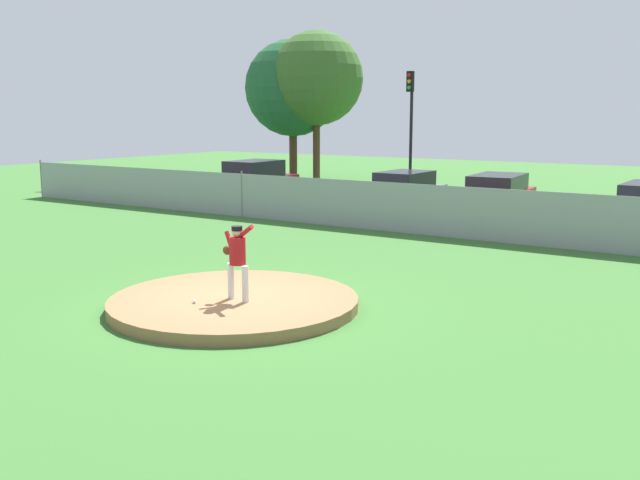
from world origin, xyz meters
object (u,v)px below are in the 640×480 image
(baseball, at_px, (194,301))
(parked_car_burgundy, at_px, (254,182))
(parked_car_slate, at_px, (404,193))
(pitcher_youth, at_px, (237,255))
(traffic_light_near, at_px, (411,113))
(parked_car_red, at_px, (497,199))

(baseball, bearing_deg, parked_car_burgundy, 124.59)
(parked_car_slate, bearing_deg, pitcher_youth, -76.04)
(baseball, height_order, traffic_light_near, traffic_light_near)
(parked_car_burgundy, height_order, traffic_light_near, traffic_light_near)
(parked_car_slate, height_order, parked_car_red, parked_car_red)
(baseball, bearing_deg, parked_car_red, 87.03)
(traffic_light_near, bearing_deg, parked_car_slate, -66.10)
(pitcher_youth, height_order, parked_car_slate, pitcher_youth)
(baseball, distance_m, parked_car_red, 14.85)
(parked_car_burgundy, distance_m, traffic_light_near, 7.64)
(parked_car_red, height_order, traffic_light_near, traffic_light_near)
(pitcher_youth, xyz_separation_m, parked_car_slate, (-3.61, 14.51, -0.36))
(baseball, bearing_deg, parked_car_slate, 101.40)
(traffic_light_near, bearing_deg, pitcher_youth, -73.60)
(baseball, distance_m, parked_car_slate, 15.47)
(traffic_light_near, bearing_deg, parked_car_burgundy, -139.21)
(traffic_light_near, bearing_deg, parked_car_red, -39.57)
(pitcher_youth, height_order, parked_car_red, pitcher_youth)
(parked_car_red, relative_size, traffic_light_near, 0.85)
(pitcher_youth, height_order, baseball, pitcher_youth)
(pitcher_youth, relative_size, baseball, 20.69)
(parked_car_red, bearing_deg, pitcher_youth, -90.89)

